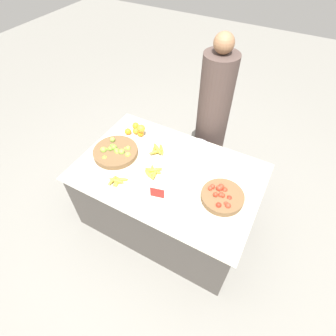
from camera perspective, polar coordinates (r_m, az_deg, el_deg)
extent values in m
plane|color=gray|center=(2.93, 0.00, -10.32)|extent=(12.00, 12.00, 0.00)
cube|color=#4C4742|center=(2.63, 0.00, -6.18)|extent=(1.57, 1.04, 0.72)
cube|color=beige|center=(2.35, 0.00, -0.92)|extent=(1.63, 1.08, 0.01)
cylinder|color=brown|center=(2.53, -11.32, 3.42)|extent=(0.42, 0.42, 0.05)
sphere|color=#89BC42|center=(2.60, -11.98, 6.07)|extent=(0.05, 0.05, 0.05)
sphere|color=#7AB238|center=(2.50, -11.11, 3.72)|extent=(0.05, 0.05, 0.05)
sphere|color=#89BC42|center=(2.44, -8.74, 2.85)|extent=(0.05, 0.05, 0.05)
sphere|color=#7AB238|center=(2.53, -11.91, 4.01)|extent=(0.04, 0.04, 0.04)
sphere|color=#89BC42|center=(2.52, -13.86, 3.88)|extent=(0.05, 0.05, 0.05)
sphere|color=#89BC42|center=(2.55, -13.97, 3.81)|extent=(0.05, 0.05, 0.05)
sphere|color=#7AB238|center=(2.52, -11.69, 4.44)|extent=(0.06, 0.06, 0.06)
sphere|color=#89BC42|center=(2.54, -13.39, 3.82)|extent=(0.05, 0.05, 0.05)
sphere|color=#6BA333|center=(2.54, -12.05, 4.69)|extent=(0.04, 0.04, 0.04)
sphere|color=#6BA333|center=(2.46, -9.03, 2.43)|extent=(0.05, 0.05, 0.05)
sphere|color=#89BC42|center=(2.47, -10.07, 3.50)|extent=(0.06, 0.06, 0.06)
sphere|color=#89BC42|center=(2.50, -8.70, 4.26)|extent=(0.05, 0.05, 0.05)
sphere|color=#7AB238|center=(2.52, -9.25, 4.06)|extent=(0.04, 0.04, 0.04)
sphere|color=#7AB238|center=(2.49, -11.01, 3.40)|extent=(0.05, 0.05, 0.05)
sphere|color=#7AB238|center=(2.51, -12.45, 4.13)|extent=(0.04, 0.04, 0.04)
sphere|color=#7AB238|center=(2.47, -13.64, 2.12)|extent=(0.05, 0.05, 0.05)
cylinder|color=brown|center=(2.18, 11.73, -6.17)|extent=(0.35, 0.35, 0.05)
sphere|color=red|center=(2.20, 12.20, -4.74)|extent=(0.05, 0.05, 0.05)
sphere|color=red|center=(2.21, 13.91, -5.81)|extent=(0.04, 0.04, 0.04)
sphere|color=red|center=(2.18, 11.47, -4.03)|extent=(0.05, 0.05, 0.05)
sphere|color=red|center=(2.10, 12.90, -8.00)|extent=(0.05, 0.05, 0.05)
sphere|color=red|center=(2.22, 10.69, -4.32)|extent=(0.05, 0.05, 0.05)
sphere|color=red|center=(2.17, 13.15, -6.50)|extent=(0.05, 0.05, 0.05)
sphere|color=red|center=(2.23, 10.29, -4.39)|extent=(0.04, 0.04, 0.04)
sphere|color=red|center=(2.17, 11.56, -5.81)|extent=(0.05, 0.05, 0.05)
sphere|color=red|center=(2.09, 10.94, -7.94)|extent=(0.04, 0.04, 0.04)
sphere|color=red|center=(2.17, 11.10, -4.31)|extent=(0.05, 0.05, 0.05)
sphere|color=red|center=(2.17, 9.18, -4.38)|extent=(0.04, 0.04, 0.04)
sphere|color=red|center=(2.15, 11.44, -5.76)|extent=(0.04, 0.04, 0.04)
sphere|color=red|center=(2.14, 10.30, -7.55)|extent=(0.04, 0.04, 0.04)
sphere|color=red|center=(2.12, 12.50, -7.66)|extent=(0.04, 0.04, 0.04)
sphere|color=red|center=(2.13, 10.29, -5.70)|extent=(0.04, 0.04, 0.04)
sphere|color=red|center=(2.16, 11.87, -6.83)|extent=(0.05, 0.05, 0.05)
sphere|color=red|center=(2.18, 9.66, -3.99)|extent=(0.04, 0.04, 0.04)
sphere|color=red|center=(2.14, 11.85, -5.85)|extent=(0.04, 0.04, 0.04)
sphere|color=orange|center=(2.72, -8.71, 7.87)|extent=(0.07, 0.07, 0.07)
sphere|color=orange|center=(2.72, -6.57, 8.17)|extent=(0.07, 0.07, 0.07)
sphere|color=orange|center=(2.71, -6.26, 8.06)|extent=(0.07, 0.07, 0.07)
sphere|color=orange|center=(2.68, -6.00, 7.52)|extent=(0.07, 0.07, 0.07)
sphere|color=orange|center=(2.72, -6.96, 8.06)|extent=(0.07, 0.07, 0.07)
sphere|color=orange|center=(2.70, -7.05, 9.12)|extent=(0.07, 0.07, 0.07)
sphere|color=orange|center=(2.64, -5.88, 8.54)|extent=(0.08, 0.08, 0.08)
cylinder|color=#B7B7BF|center=(2.46, 5.89, 3.31)|extent=(0.33, 0.33, 0.08)
cube|color=red|center=(2.13, -2.37, -5.44)|extent=(0.11, 0.03, 0.10)
ellipsoid|color=gold|center=(2.32, -3.93, -1.11)|extent=(0.14, 0.10, 0.03)
ellipsoid|color=gold|center=(2.31, -4.25, -1.26)|extent=(0.12, 0.08, 0.03)
ellipsoid|color=gold|center=(2.34, -3.37, -0.51)|extent=(0.10, 0.12, 0.03)
ellipsoid|color=gold|center=(2.33, -3.29, -0.59)|extent=(0.16, 0.05, 0.03)
ellipsoid|color=gold|center=(2.31, -3.18, -1.08)|extent=(0.08, 0.12, 0.03)
ellipsoid|color=gold|center=(2.30, -2.70, -0.37)|extent=(0.11, 0.10, 0.03)
ellipsoid|color=gold|center=(2.28, -2.97, -1.33)|extent=(0.05, 0.13, 0.03)
ellipsoid|color=gold|center=(2.52, -1.42, 4.02)|extent=(0.12, 0.14, 0.03)
ellipsoid|color=gold|center=(2.50, -2.42, 3.65)|extent=(0.10, 0.12, 0.03)
ellipsoid|color=gold|center=(2.53, -3.01, 4.14)|extent=(0.06, 0.11, 0.03)
ellipsoid|color=gold|center=(2.47, -2.57, 3.61)|extent=(0.11, 0.14, 0.03)
ellipsoid|color=gold|center=(2.49, -2.38, 4.27)|extent=(0.15, 0.12, 0.03)
ellipsoid|color=gold|center=(2.29, -10.86, -2.99)|extent=(0.05, 0.12, 0.03)
ellipsoid|color=gold|center=(2.29, -11.13, -2.92)|extent=(0.08, 0.12, 0.03)
ellipsoid|color=gold|center=(2.30, -10.34, -2.49)|extent=(0.13, 0.09, 0.03)
ellipsoid|color=gold|center=(2.28, -12.01, -2.60)|extent=(0.03, 0.12, 0.03)
ellipsoid|color=gold|center=(2.27, -11.21, -2.69)|extent=(0.14, 0.05, 0.03)
cylinder|color=#473833|center=(2.84, 9.43, 9.37)|extent=(0.32, 0.32, 1.50)
sphere|color=#896042|center=(2.42, 12.10, 25.09)|extent=(0.18, 0.18, 0.18)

